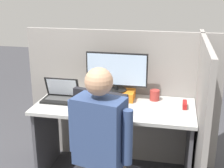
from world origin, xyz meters
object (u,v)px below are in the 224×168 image
Objects in this scene: laptop at (61,96)px; stapler at (185,105)px; paper_box at (116,94)px; carrot_toy at (94,111)px; office_chair at (100,161)px; monitor at (117,71)px; coffee_mug at (155,95)px; person at (100,146)px.

laptop is 2.60× the size of stapler.
stapler is (0.63, -0.10, -0.01)m from paper_box.
carrot_toy is (0.38, -0.23, -0.02)m from laptop.
carrot_toy is 0.47m from office_chair.
stapler is 0.12× the size of office_chair.
monitor is at bearing 170.99° from stapler.
stapler is at bearing 20.63° from carrot_toy.
laptop is 0.32× the size of office_chair.
office_chair is 0.89m from coffee_mug.
stapler is 1.28× the size of coffee_mug.
person reaches higher than laptop.
office_chair is (0.03, -0.76, -0.26)m from paper_box.
office_chair is 0.27m from person.
monitor is 0.42m from coffee_mug.
monitor is at bearing 92.11° from office_chair.
paper_box is 0.33× the size of office_chair.
monitor is 1.76× the size of laptop.
coffee_mug is at bearing 4.56° from monitor.
stapler is at bearing 55.04° from person.
monitor reaches higher than stapler.
carrot_toy is 0.10× the size of person.
coffee_mug is (0.48, 0.41, 0.03)m from carrot_toy.
person reaches higher than paper_box.
paper_box is at bearing -174.99° from coffee_mug.
paper_box reaches higher than stapler.
coffee_mug is (0.36, 0.03, 0.01)m from paper_box.
monitor is at bearing 90.00° from paper_box.
carrot_toy is 0.56m from person.
stapler is at bearing -8.76° from paper_box.
paper_box is at bearing 93.93° from person.
office_chair is 10.36× the size of coffee_mug.
office_chair is (0.52, -0.60, -0.26)m from laptop.
paper_box is at bearing 17.25° from laptop.
carrot_toy is at bearing -159.37° from stapler.
person reaches higher than office_chair.
office_chair is (0.15, -0.38, -0.24)m from carrot_toy.
carrot_toy is at bearing 109.13° from person.
person is 0.99m from coffee_mug.
person is (0.06, -0.91, -0.04)m from paper_box.
monitor reaches higher than paper_box.
laptop is 0.94m from person.
monitor is 0.90m from office_chair.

